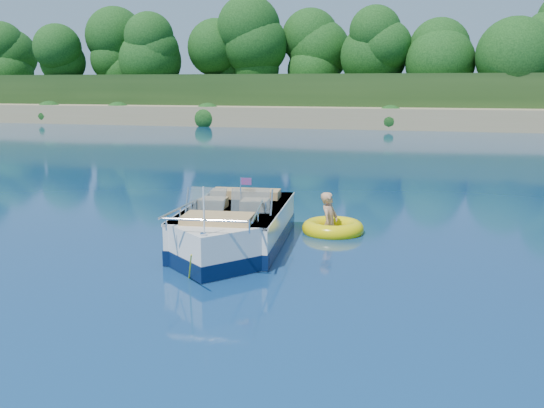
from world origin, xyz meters
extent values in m
plane|color=#0A1D47|center=(0.00, 0.00, 0.00)|extent=(160.00, 160.00, 0.00)
cube|color=#9C875A|center=(0.00, 38.00, 0.50)|extent=(170.00, 8.00, 2.00)
cube|color=black|center=(0.00, 65.00, 1.00)|extent=(170.00, 56.00, 6.00)
cylinder|color=black|center=(-18.00, 40.50, 3.10)|extent=(0.44, 0.44, 3.20)
sphere|color=black|center=(-18.00, 40.50, 6.14)|extent=(5.28, 5.28, 5.28)
cylinder|color=black|center=(0.00, 42.00, 3.30)|extent=(0.44, 0.44, 3.60)
sphere|color=black|center=(0.00, 42.00, 6.72)|extent=(5.94, 5.94, 5.94)
cube|color=white|center=(-1.27, 1.85, 0.29)|extent=(2.24, 3.73, 0.99)
cube|color=white|center=(-1.10, 0.17, 0.29)|extent=(1.87, 1.87, 0.99)
cube|color=#071435|center=(-1.27, 1.85, 0.15)|extent=(2.27, 3.77, 0.28)
cube|color=#071435|center=(-1.10, 0.17, 0.15)|extent=(1.91, 1.91, 0.28)
cube|color=tan|center=(-1.30, 2.13, 0.56)|extent=(1.75, 2.63, 0.09)
cube|color=white|center=(-1.27, 1.85, 0.75)|extent=(2.28, 3.74, 0.06)
cube|color=black|center=(-1.47, 3.78, 0.33)|extent=(0.55, 0.38, 0.85)
cube|color=#8C9EA5|center=(-1.62, 1.15, 1.03)|extent=(0.74, 0.27, 0.46)
cube|color=#8C9EA5|center=(-0.78, 1.23, 1.03)|extent=(0.77, 0.42, 0.46)
cube|color=tan|center=(-1.67, 1.57, 0.78)|extent=(0.57, 0.57, 0.38)
cube|color=tan|center=(-0.82, 1.65, 0.78)|extent=(0.57, 0.57, 0.38)
cube|color=tan|center=(-1.37, 2.78, 0.78)|extent=(1.51, 0.67, 0.36)
cube|color=tan|center=(-1.11, 0.35, 0.76)|extent=(1.31, 0.83, 0.32)
cylinder|color=white|center=(-1.02, -0.54, 1.18)|extent=(0.03, 0.03, 0.80)
cube|color=red|center=(-0.86, 1.23, 1.40)|extent=(0.21, 0.04, 0.13)
cube|color=silver|center=(-1.02, -0.59, 0.81)|extent=(0.10, 0.07, 0.05)
cylinder|color=yellow|center=(-1.12, -0.93, 0.33)|extent=(0.46, 0.92, 0.72)
torus|color=yellow|center=(0.47, 3.29, 0.09)|extent=(1.65, 1.65, 0.36)
torus|color=#BC0914|center=(0.47, 3.29, 0.11)|extent=(1.36, 1.36, 0.12)
imported|color=tan|center=(0.38, 3.38, 0.00)|extent=(0.45, 0.82, 1.52)
camera|label=1|loc=(2.59, -9.54, 3.20)|focal=40.00mm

